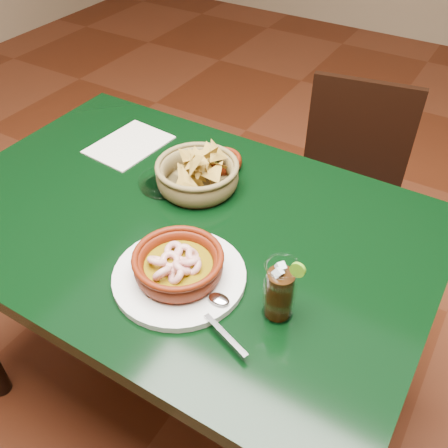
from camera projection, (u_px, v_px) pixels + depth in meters
The scene contains 9 objects.
ground at pixel (192, 386), 1.69m from camera, with size 7.00×7.00×0.00m, color #471C0C.
dining_table at pixel (181, 248), 1.26m from camera, with size 1.20×0.80×0.75m.
dining_chair at pixel (345, 192), 1.76m from camera, with size 0.44×0.44×0.82m.
shrimp_plate at pixel (179, 268), 1.03m from camera, with size 0.36×0.28×0.08m.
chip_basket at pixel (198, 174), 1.26m from camera, with size 0.24×0.24×0.15m.
guacamole_ramekin at pixel (222, 161), 1.34m from camera, with size 0.12×0.12×0.04m.
cola_drink at pixel (280, 291), 0.94m from camera, with size 0.13×0.13×0.15m.
glass_ashtray at pixel (162, 183), 1.28m from camera, with size 0.13×0.13×0.03m.
paper_menu at pixel (129, 145), 1.44m from camera, with size 0.18×0.23×0.00m.
Camera 1 is at (0.57, -0.72, 1.53)m, focal length 40.00 mm.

